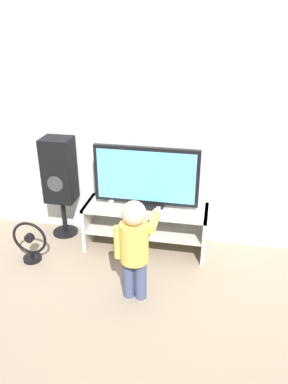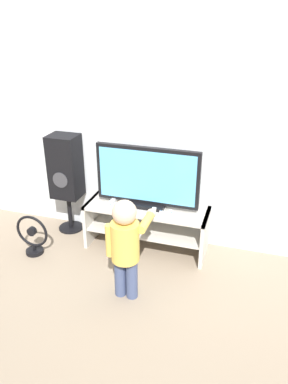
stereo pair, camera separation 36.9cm
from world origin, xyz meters
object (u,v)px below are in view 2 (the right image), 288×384
Objects in this scene: child at (126,242)px; speaker_tower at (66,169)px; game_console at (113,201)px; remote_primary at (172,213)px; floor_fan at (33,236)px; remote_secondary at (161,212)px; television at (147,178)px.

speaker_tower is (-1.03, 0.89, 0.19)m from child.
remote_primary is at bearing -5.78° from game_console.
child is 2.12× the size of floor_fan.
remote_primary is 1.29m from speaker_tower.
remote_secondary is 0.72m from child.
floor_fan is (-1.16, 0.32, -0.36)m from child.
remote_primary is at bearing -3.90° from remote_secondary.
television is 0.98m from speaker_tower.
television is 0.47m from game_console.
child is at bearing -108.05° from remote_primary.
television is 0.36m from remote_secondary.
child is (-0.12, -0.71, 0.05)m from remote_secondary.
game_console is 0.18× the size of child.
remote_primary is at bearing 71.95° from child.
remote_secondary is 0.30× the size of floor_fan.
remote_secondary is 1.19m from speaker_tower.
speaker_tower is 2.55× the size of floor_fan.
remote_secondary is (0.54, -0.06, -0.01)m from game_console.
speaker_tower is at bearing 167.81° from game_console.
remote_primary is at bearing 15.29° from floor_fan.
television is 0.84m from child.
television is 0.43m from remote_primary.
television is at bearing 5.63° from game_console.
speaker_tower is (-0.61, 0.13, 0.24)m from game_console.
television is 6.18× the size of game_console.
child is at bearing -99.42° from remote_secondary.
television is 8.05× the size of remote_primary.
remote_secondary is at bearing -28.17° from television.
remote_secondary is at bearing 176.10° from remote_primary.
game_console reaches higher than remote_primary.
speaker_tower is at bearing 174.36° from television.
remote_secondary is 1.36m from floor_fan.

